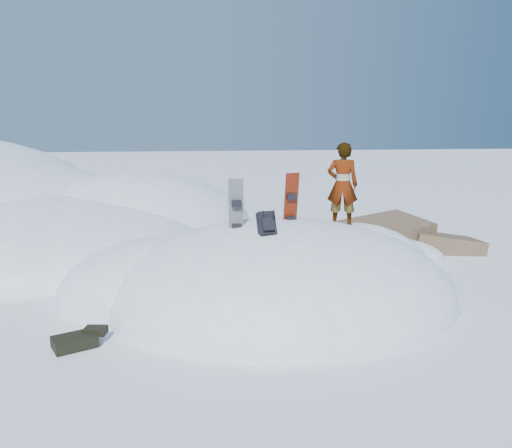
{
  "coord_description": "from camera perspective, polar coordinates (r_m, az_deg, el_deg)",
  "views": [
    {
      "loc": [
        -1.97,
        -9.33,
        3.33
      ],
      "look_at": [
        -0.44,
        0.3,
        1.42
      ],
      "focal_mm": 35.0,
      "sensor_mm": 36.0,
      "label": 1
    }
  ],
  "objects": [
    {
      "name": "ground",
      "position": [
        10.1,
        2.74,
        -8.17
      ],
      "size": [
        120.0,
        120.0,
        0.0
      ],
      "primitive_type": "plane",
      "color": "white",
      "rests_on": "ground"
    },
    {
      "name": "snow_mound",
      "position": [
        10.29,
        1.51,
        -7.79
      ],
      "size": [
        8.0,
        6.0,
        3.0
      ],
      "color": "white",
      "rests_on": "ground"
    },
    {
      "name": "rock_outcrop",
      "position": [
        13.98,
        15.26,
        -3.02
      ],
      "size": [
        4.68,
        4.41,
        1.68
      ],
      "color": "brown",
      "rests_on": "ground"
    },
    {
      "name": "snowboard_red",
      "position": [
        10.1,
        3.97,
        1.55
      ],
      "size": [
        0.34,
        0.28,
        1.57
      ],
      "rotation": [
        0.0,
        0.0,
        0.27
      ],
      "color": "#AF2809",
      "rests_on": "snow_mound"
    },
    {
      "name": "snowboard_dark",
      "position": [
        9.48,
        -2.27,
        0.72
      ],
      "size": [
        0.28,
        0.16,
        1.52
      ],
      "rotation": [
        0.0,
        0.0,
        -0.02
      ],
      "color": "black",
      "rests_on": "snow_mound"
    },
    {
      "name": "backpack",
      "position": [
        8.92,
        1.22,
        0.06
      ],
      "size": [
        0.35,
        0.43,
        0.5
      ],
      "rotation": [
        0.0,
        0.0,
        0.17
      ],
      "color": "black",
      "rests_on": "snow_mound"
    },
    {
      "name": "gear_pile",
      "position": [
        8.33,
        -19.67,
        -12.35
      ],
      "size": [
        0.85,
        0.67,
        0.22
      ],
      "rotation": [
        0.0,
        0.0,
        0.42
      ],
      "color": "black",
      "rests_on": "ground"
    },
    {
      "name": "person",
      "position": [
        10.54,
        9.85,
        4.43
      ],
      "size": [
        0.74,
        0.61,
        1.75
      ],
      "primitive_type": "imported",
      "rotation": [
        0.0,
        0.0,
        2.8
      ],
      "color": "slate",
      "rests_on": "snow_mound"
    }
  ]
}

